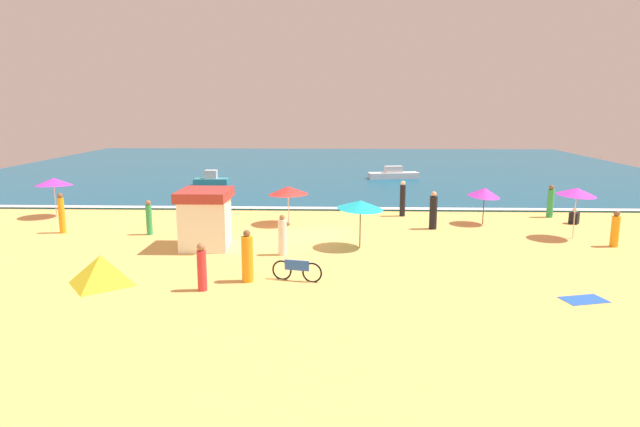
{
  "coord_description": "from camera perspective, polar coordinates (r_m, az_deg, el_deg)",
  "views": [
    {
      "loc": [
        1.5,
        -25.71,
        6.05
      ],
      "look_at": [
        0.61,
        1.08,
        0.8
      ],
      "focal_mm": 31.52,
      "sensor_mm": 36.0,
      "label": 1
    }
  ],
  "objects": [
    {
      "name": "ground_plane",
      "position": [
        26.45,
        -1.41,
        -2.14
      ],
      "size": [
        60.0,
        60.0,
        0.0
      ],
      "primitive_type": "plane",
      "color": "#EDBC60"
    },
    {
      "name": "ocean_water",
      "position": [
        54.06,
        0.3,
        4.71
      ],
      "size": [
        60.0,
        44.0,
        0.1
      ],
      "primitive_type": "cube",
      "color": "#0F567A",
      "rests_on": "ground_plane"
    },
    {
      "name": "wave_breaker_foam",
      "position": [
        32.59,
        -0.77,
        0.57
      ],
      "size": [
        57.0,
        0.7,
        0.01
      ],
      "primitive_type": "cube",
      "color": "white",
      "rests_on": "ocean_water"
    },
    {
      "name": "lifeguard_cabana",
      "position": [
        24.38,
        -11.56,
        -0.45
      ],
      "size": [
        2.11,
        2.5,
        2.49
      ],
      "color": "white",
      "rests_on": "ground_plane"
    },
    {
      "name": "beach_umbrella_0",
      "position": [
        28.43,
        -3.24,
        2.36
      ],
      "size": [
        2.39,
        2.38,
        1.98
      ],
      "color": "silver",
      "rests_on": "ground_plane"
    },
    {
      "name": "beach_umbrella_1",
      "position": [
        33.41,
        -25.43,
        2.93
      ],
      "size": [
        2.04,
        2.05,
        2.17
      ],
      "color": "silver",
      "rests_on": "ground_plane"
    },
    {
      "name": "beach_umbrella_2",
      "position": [
        29.62,
        16.35,
        2.09
      ],
      "size": [
        2.3,
        2.3,
        1.95
      ],
      "color": "#4C3823",
      "rests_on": "ground_plane"
    },
    {
      "name": "beach_umbrella_3",
      "position": [
        23.77,
        4.13,
        0.9
      ],
      "size": [
        2.79,
        2.79,
        2.11
      ],
      "color": "#4C3823",
      "rests_on": "ground_plane"
    },
    {
      "name": "beach_umbrella_6",
      "position": [
        27.78,
        24.62,
        2.03
      ],
      "size": [
        2.46,
        2.46,
        2.4
      ],
      "color": "silver",
      "rests_on": "ground_plane"
    },
    {
      "name": "beach_tent",
      "position": [
        20.54,
        -21.31,
        -5.33
      ],
      "size": [
        2.0,
        2.1,
        1.03
      ],
      "color": "yellow",
      "rests_on": "ground_plane"
    },
    {
      "name": "parked_bicycle",
      "position": [
        19.59,
        -2.36,
        -5.75
      ],
      "size": [
        1.78,
        0.48,
        0.76
      ],
      "color": "black",
      "rests_on": "ground_plane"
    },
    {
      "name": "beachgoer_0",
      "position": [
        32.76,
        22.36,
        1.11
      ],
      "size": [
        0.46,
        0.46,
        1.78
      ],
      "color": "green",
      "rests_on": "ground_plane"
    },
    {
      "name": "beachgoer_1",
      "position": [
        27.2,
        27.78,
        -1.47
      ],
      "size": [
        0.38,
        0.38,
        1.58
      ],
      "color": "orange",
      "rests_on": "ground_plane"
    },
    {
      "name": "beachgoer_2",
      "position": [
        31.55,
        24.4,
        -0.34
      ],
      "size": [
        0.6,
        0.6,
        0.82
      ],
      "color": "black",
      "rests_on": "ground_plane"
    },
    {
      "name": "beachgoer_3",
      "position": [
        27.46,
        -16.97,
        -0.44
      ],
      "size": [
        0.38,
        0.38,
        1.64
      ],
      "color": "green",
      "rests_on": "ground_plane"
    },
    {
      "name": "beachgoer_4",
      "position": [
        22.8,
        -3.84,
        -2.32
      ],
      "size": [
        0.4,
        0.4,
        1.67
      ],
      "color": "white",
      "rests_on": "ground_plane"
    },
    {
      "name": "beachgoer_5",
      "position": [
        30.93,
        8.39,
        1.46
      ],
      "size": [
        0.42,
        0.42,
        1.94
      ],
      "color": "black",
      "rests_on": "ground_plane"
    },
    {
      "name": "beachgoer_6",
      "position": [
        27.99,
        11.43,
        0.21
      ],
      "size": [
        0.49,
        0.49,
        1.87
      ],
      "color": "black",
      "rests_on": "ground_plane"
    },
    {
      "name": "beachgoer_7",
      "position": [
        19.51,
        -7.39,
        -4.47
      ],
      "size": [
        0.52,
        0.52,
        1.83
      ],
      "color": "orange",
      "rests_on": "ground_plane"
    },
    {
      "name": "beachgoer_8",
      "position": [
        18.86,
        -11.91,
        -5.39
      ],
      "size": [
        0.43,
        0.43,
        1.61
      ],
      "color": "red",
      "rests_on": "ground_plane"
    },
    {
      "name": "beachgoer_9",
      "position": [
        29.28,
        -24.76,
        -0.01
      ],
      "size": [
        0.38,
        0.38,
        1.92
      ],
      "color": "orange",
      "rests_on": "ground_plane"
    },
    {
      "name": "beach_towel_0",
      "position": [
        19.66,
        25.22,
        -7.92
      ],
      "size": [
        1.51,
        1.13,
        0.01
      ],
      "color": "blue",
      "rests_on": "ground_plane"
    },
    {
      "name": "beach_towel_1",
      "position": [
        30.18,
        -10.32,
        -0.65
      ],
      "size": [
        1.13,
        1.66,
        0.01
      ],
      "color": "black",
      "rests_on": "ground_plane"
    },
    {
      "name": "small_boat_0",
      "position": [
        45.86,
        7.46,
        3.96
      ],
      "size": [
        4.17,
        1.75,
        1.01
      ],
      "color": "white",
      "rests_on": "ocean_water"
    },
    {
      "name": "small_boat_1",
      "position": [
        42.79,
        -10.99,
        3.37
      ],
      "size": [
        2.54,
        1.23,
        1.09
      ],
      "color": "teal",
      "rests_on": "ocean_water"
    }
  ]
}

